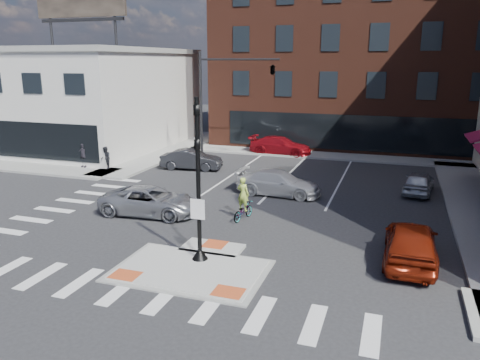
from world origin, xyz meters
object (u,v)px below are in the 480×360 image
(pedestrian_a, at_px, (106,158))
(red_sedan, at_px, (411,242))
(silver_suv, at_px, (151,201))
(bg_car_dark, at_px, (191,160))
(bg_car_red, at_px, (280,146))
(cyclist, at_px, (243,206))
(white_pickup, at_px, (278,183))
(pedestrian_b, at_px, (83,155))
(bg_car_silver, at_px, (419,182))

(pedestrian_a, bearing_deg, red_sedan, 17.14)
(silver_suv, bearing_deg, bg_car_dark, 8.84)
(silver_suv, distance_m, bg_car_red, 16.91)
(bg_car_dark, bearing_deg, cyclist, -150.32)
(cyclist, bearing_deg, white_pickup, -84.26)
(white_pickup, xyz_separation_m, pedestrian_b, (-14.34, 1.88, 0.30))
(red_sedan, height_order, cyclist, cyclist)
(red_sedan, bearing_deg, bg_car_red, -62.44)
(red_sedan, height_order, bg_car_silver, red_sedan)
(bg_car_silver, relative_size, pedestrian_a, 2.45)
(silver_suv, xyz_separation_m, white_pickup, (5.05, 5.36, 0.00))
(silver_suv, distance_m, bg_car_dark, 9.86)
(bg_car_silver, height_order, bg_car_red, bg_car_red)
(pedestrian_a, bearing_deg, white_pickup, 33.73)
(bg_car_silver, xyz_separation_m, cyclist, (-7.98, -7.54, 0.06))
(red_sedan, xyz_separation_m, bg_car_red, (-9.60, 18.61, -0.08))
(pedestrian_a, bearing_deg, pedestrian_b, -137.74)
(white_pickup, distance_m, pedestrian_a, 12.69)
(bg_car_dark, height_order, pedestrian_a, pedestrian_a)
(bg_car_dark, distance_m, bg_car_red, 8.47)
(silver_suv, bearing_deg, pedestrian_b, 47.87)
(bg_car_dark, distance_m, pedestrian_b, 7.46)
(bg_car_silver, distance_m, cyclist, 10.98)
(white_pickup, distance_m, cyclist, 4.68)
(bg_car_dark, bearing_deg, bg_car_silver, -102.69)
(cyclist, distance_m, pedestrian_a, 13.67)
(bg_car_dark, height_order, pedestrian_b, pedestrian_b)
(bg_car_silver, bearing_deg, bg_car_red, -32.63)
(silver_suv, height_order, bg_car_dark, bg_car_dark)
(bg_car_dark, distance_m, bg_car_silver, 14.77)
(bg_car_dark, distance_m, cyclist, 11.15)
(silver_suv, height_order, white_pickup, white_pickup)
(silver_suv, relative_size, cyclist, 2.37)
(white_pickup, bearing_deg, silver_suv, 139.48)
(white_pickup, distance_m, bg_car_dark, 8.41)
(bg_car_silver, bearing_deg, bg_car_dark, 2.01)
(white_pickup, xyz_separation_m, bg_car_dark, (-7.27, 4.24, 0.00))
(red_sedan, bearing_deg, bg_car_silver, -92.94)
(white_pickup, height_order, bg_car_dark, bg_car_dark)
(bg_car_red, height_order, cyclist, cyclist)
(bg_car_silver, height_order, cyclist, cyclist)
(bg_car_silver, bearing_deg, red_sedan, 94.06)
(bg_car_silver, xyz_separation_m, pedestrian_b, (-21.78, -1.00, 0.34))
(pedestrian_a, bearing_deg, bg_car_red, 86.29)
(red_sedan, distance_m, cyclist, 7.85)
(pedestrian_b, bearing_deg, pedestrian_a, -1.66)
(bg_car_silver, distance_m, pedestrian_b, 21.81)
(bg_car_red, bearing_deg, silver_suv, 174.25)
(white_pickup, relative_size, cyclist, 2.27)
(bg_car_red, bearing_deg, cyclist, -170.10)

